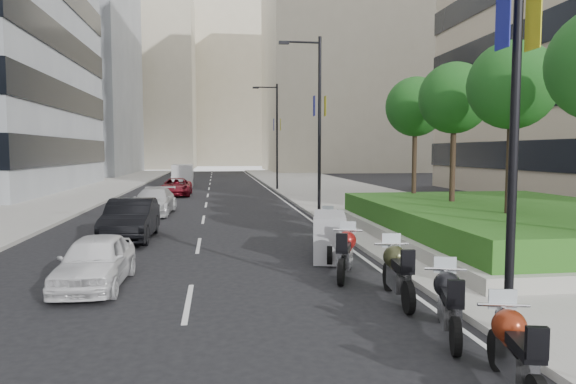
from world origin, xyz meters
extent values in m
plane|color=black|center=(0.00, 0.00, 0.00)|extent=(160.00, 160.00, 0.00)
cube|color=#9E9B93|center=(9.00, 30.00, 0.07)|extent=(10.00, 100.00, 0.15)
cube|color=#9E9B93|center=(-12.00, 30.00, 0.07)|extent=(8.00, 100.00, 0.15)
cube|color=silver|center=(3.70, 30.00, 0.01)|extent=(0.12, 100.00, 0.01)
cube|color=silver|center=(-1.50, 30.00, 0.01)|extent=(0.12, 100.00, 0.01)
cube|color=gray|center=(-24.00, 70.00, 15.00)|extent=(22.00, 26.00, 30.00)
cube|color=#B7AD93|center=(22.00, 80.00, 18.00)|extent=(28.00, 24.00, 36.00)
cube|color=#B7AD93|center=(-18.00, 100.00, 17.00)|extent=(26.00, 24.00, 34.00)
cube|color=#B7AD93|center=(2.00, 120.00, 19.00)|extent=(30.00, 24.00, 38.00)
cube|color=#A3A298|center=(10.00, 10.00, 0.35)|extent=(10.00, 14.00, 0.40)
cube|color=#255117|center=(10.00, 10.00, 0.95)|extent=(9.40, 13.40, 0.80)
cylinder|color=#332319|center=(8.50, 8.00, 2.55)|extent=(0.22, 0.22, 4.00)
sphere|color=#194816|center=(8.50, 8.00, 5.45)|extent=(2.80, 2.80, 2.80)
cylinder|color=#332319|center=(8.50, 12.00, 2.55)|extent=(0.22, 0.22, 4.00)
sphere|color=#194816|center=(8.50, 12.00, 5.45)|extent=(2.80, 2.80, 2.80)
cylinder|color=#332319|center=(8.50, 16.00, 2.55)|extent=(0.22, 0.22, 4.00)
sphere|color=#194816|center=(8.50, 16.00, 5.45)|extent=(2.80, 2.80, 2.80)
cylinder|color=black|center=(4.30, 1.00, 4.50)|extent=(0.16, 0.16, 9.00)
cube|color=gold|center=(4.58, 1.00, 5.60)|extent=(0.02, 0.45, 1.00)
cube|color=navy|center=(4.02, 1.00, 5.60)|extent=(0.02, 0.45, 1.00)
cylinder|color=black|center=(4.30, 18.00, 4.50)|extent=(0.16, 0.16, 9.00)
cylinder|color=black|center=(3.40, 18.00, 8.70)|extent=(1.80, 0.10, 0.10)
cube|color=black|center=(2.50, 18.00, 8.65)|extent=(0.50, 0.22, 0.14)
cube|color=gold|center=(4.58, 18.00, 5.60)|extent=(0.02, 0.45, 1.00)
cube|color=navy|center=(4.02, 18.00, 5.60)|extent=(0.02, 0.45, 1.00)
cylinder|color=black|center=(4.30, 36.00, 4.50)|extent=(0.16, 0.16, 9.00)
cylinder|color=black|center=(3.40, 36.00, 8.70)|extent=(1.80, 0.10, 0.10)
cube|color=black|center=(2.50, 36.00, 8.65)|extent=(0.50, 0.22, 0.14)
cube|color=gold|center=(4.58, 36.00, 5.60)|extent=(0.02, 0.45, 1.00)
cube|color=navy|center=(4.02, 36.00, 5.60)|extent=(0.02, 0.45, 1.00)
cylinder|color=black|center=(3.37, -0.23, 0.31)|extent=(0.27, 0.64, 0.63)
cube|color=silver|center=(3.17, -1.07, 0.49)|extent=(0.50, 0.91, 0.43)
sphere|color=maroon|center=(3.25, -0.74, 0.87)|extent=(0.49, 0.49, 0.49)
cube|color=black|center=(3.10, -1.36, 0.81)|extent=(0.45, 0.81, 0.16)
cylinder|color=silver|center=(3.32, -0.48, 1.09)|extent=(0.74, 0.23, 0.05)
cylinder|color=black|center=(3.01, 0.39, 0.32)|extent=(0.31, 0.65, 0.64)
cylinder|color=black|center=(3.51, 1.97, 0.32)|extent=(0.31, 0.65, 0.64)
cube|color=silver|center=(3.25, 1.13, 0.50)|extent=(0.56, 0.93, 0.44)
sphere|color=black|center=(3.35, 1.45, 0.89)|extent=(0.50, 0.50, 0.50)
cube|color=black|center=(3.15, 0.83, 0.83)|extent=(0.51, 0.83, 0.17)
cylinder|color=silver|center=(3.44, 1.72, 1.12)|extent=(0.75, 0.28, 0.05)
cylinder|color=black|center=(3.05, 2.58, 0.34)|extent=(0.20, 0.69, 0.68)
cylinder|color=black|center=(3.22, 4.33, 0.34)|extent=(0.20, 0.69, 0.68)
cube|color=silver|center=(3.13, 3.40, 0.53)|extent=(0.42, 0.96, 0.46)
sphere|color=#2B2D19|center=(3.17, 3.76, 0.95)|extent=(0.53, 0.53, 0.53)
cube|color=black|center=(3.10, 3.07, 0.88)|extent=(0.39, 0.85, 0.18)
cylinder|color=silver|center=(3.20, 4.05, 1.19)|extent=(0.82, 0.14, 0.06)
cylinder|color=black|center=(2.22, 4.96, 0.34)|extent=(0.36, 0.68, 0.67)
cylinder|color=black|center=(2.84, 6.58, 0.34)|extent=(0.36, 0.68, 0.67)
cube|color=silver|center=(2.51, 5.72, 0.52)|extent=(0.63, 0.98, 0.46)
sphere|color=maroon|center=(2.64, 6.06, 0.94)|extent=(0.52, 0.52, 0.52)
cube|color=black|center=(2.39, 5.42, 0.87)|extent=(0.58, 0.87, 0.17)
cylinder|color=silver|center=(2.74, 6.33, 1.17)|extent=(0.77, 0.34, 0.05)
cylinder|color=black|center=(2.43, 7.23, 0.35)|extent=(0.28, 0.70, 0.69)
cylinder|color=black|center=(2.80, 8.97, 0.35)|extent=(0.28, 0.70, 0.69)
cube|color=gray|center=(2.62, 8.10, 0.72)|extent=(1.42, 2.49, 1.39)
cylinder|color=black|center=(2.67, 9.62, 0.32)|extent=(0.35, 0.65, 0.65)
cylinder|color=black|center=(3.28, 11.17, 0.32)|extent=(0.35, 0.65, 0.65)
cube|color=silver|center=(2.95, 10.35, 0.50)|extent=(0.62, 0.94, 0.44)
sphere|color=#2A2617|center=(3.08, 10.67, 0.90)|extent=(0.50, 0.50, 0.50)
cube|color=black|center=(2.84, 10.06, 0.83)|extent=(0.56, 0.84, 0.17)
cylinder|color=silver|center=(3.18, 10.93, 1.13)|extent=(0.74, 0.33, 0.05)
imported|color=white|center=(-3.84, 5.69, 0.64)|extent=(1.58, 3.80, 1.29)
imported|color=black|center=(-4.07, 12.57, 0.77)|extent=(1.67, 4.71, 1.55)
imported|color=silver|center=(-4.14, 20.38, 0.70)|extent=(2.23, 4.92, 1.40)
imported|color=maroon|center=(-3.85, 32.03, 0.66)|extent=(2.22, 4.77, 1.32)
cube|color=silver|center=(-4.01, 42.90, 1.04)|extent=(1.98, 4.98, 2.08)
cube|color=silver|center=(-4.01, 41.03, 0.54)|extent=(1.90, 1.22, 1.09)
cylinder|color=black|center=(-4.80, 41.12, 0.35)|extent=(0.25, 0.69, 0.69)
cylinder|color=black|center=(-3.22, 41.12, 0.35)|extent=(0.25, 0.69, 0.69)
cylinder|color=black|center=(-4.80, 44.49, 0.35)|extent=(0.25, 0.69, 0.69)
cylinder|color=black|center=(-3.22, 44.49, 0.35)|extent=(0.25, 0.69, 0.69)
camera|label=1|loc=(-0.86, -7.34, 3.35)|focal=32.00mm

